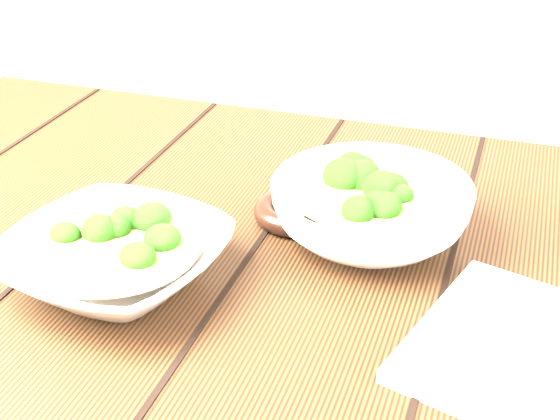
{
  "coord_description": "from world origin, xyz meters",
  "views": [
    {
      "loc": [
        0.23,
        -0.63,
        1.19
      ],
      "look_at": [
        0.01,
        0.03,
        0.8
      ],
      "focal_mm": 50.0,
      "sensor_mm": 36.0,
      "label": 1
    }
  ],
  "objects_px": {
    "soup_bowl_front": "(115,258)",
    "trivet": "(297,211)",
    "soup_bowl_back": "(371,208)",
    "table": "(265,356)"
  },
  "relations": [
    {
      "from": "soup_bowl_front",
      "to": "soup_bowl_back",
      "type": "xyz_separation_m",
      "value": [
        0.22,
        0.16,
        0.01
      ]
    },
    {
      "from": "soup_bowl_back",
      "to": "trivet",
      "type": "xyz_separation_m",
      "value": [
        -0.09,
        0.01,
        -0.02
      ]
    },
    {
      "from": "trivet",
      "to": "soup_bowl_back",
      "type": "bearing_deg",
      "value": -8.64
    },
    {
      "from": "table",
      "to": "trivet",
      "type": "height_order",
      "value": "trivet"
    },
    {
      "from": "table",
      "to": "trivet",
      "type": "bearing_deg",
      "value": 87.39
    },
    {
      "from": "soup_bowl_front",
      "to": "trivet",
      "type": "bearing_deg",
      "value": 52.75
    },
    {
      "from": "soup_bowl_front",
      "to": "soup_bowl_back",
      "type": "relative_size",
      "value": 0.98
    },
    {
      "from": "soup_bowl_back",
      "to": "trivet",
      "type": "bearing_deg",
      "value": 171.36
    },
    {
      "from": "soup_bowl_front",
      "to": "trivet",
      "type": "relative_size",
      "value": 2.47
    },
    {
      "from": "soup_bowl_front",
      "to": "soup_bowl_back",
      "type": "bearing_deg",
      "value": 36.42
    }
  ]
}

